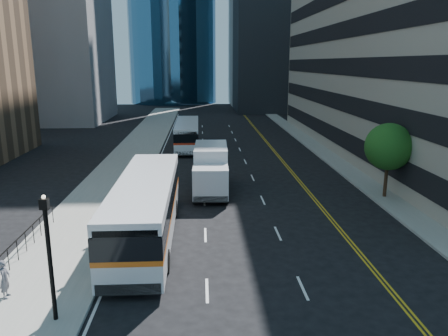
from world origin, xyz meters
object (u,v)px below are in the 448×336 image
lamp_post (49,253)px  pedestrian (5,279)px  box_truck (211,169)px  bus_rear (187,134)px  street_tree (389,147)px  bus_front (146,207)px

lamp_post → pedestrian: lamp_post is taller
box_truck → bus_rear: bearing=99.1°
street_tree → pedestrian: street_tree is taller
bus_front → bus_rear: 25.76m
bus_rear → box_truck: 17.23m
bus_front → box_truck: (3.60, 8.63, -0.07)m
lamp_post → bus_rear: lamp_post is taller
bus_rear → box_truck: box_truck is taller
lamp_post → box_truck: 17.30m
pedestrian → bus_rear: bearing=-17.5°
pedestrian → box_truck: bearing=-36.4°
street_tree → box_truck: 12.34m
lamp_post → bus_rear: size_ratio=0.41×
bus_rear → box_truck: size_ratio=1.61×
street_tree → pedestrian: 24.02m
lamp_post → box_truck: lamp_post is taller
box_truck → street_tree: bearing=-8.6°
street_tree → pedestrian: (-20.43, -12.34, -2.71)m
bus_front → box_truck: bus_front is taller
bus_front → pedestrian: size_ratio=8.17×
lamp_post → bus_front: lamp_post is taller
bus_front → box_truck: size_ratio=1.85×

